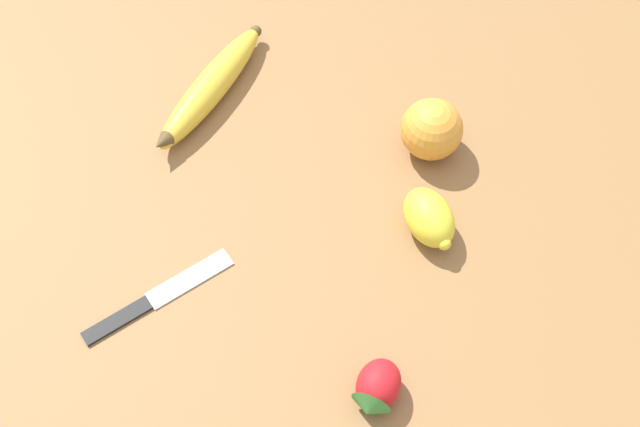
{
  "coord_description": "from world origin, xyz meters",
  "views": [
    {
      "loc": [
        0.51,
        -0.16,
        0.84
      ],
      "look_at": [
        0.06,
        0.03,
        0.03
      ],
      "focal_mm": 50.0,
      "sensor_mm": 36.0,
      "label": 1
    }
  ],
  "objects_px": {
    "strawberry": "(377,389)",
    "paring_knife": "(153,300)",
    "banana": "(210,88)",
    "orange": "(432,129)",
    "lemon": "(429,218)"
  },
  "relations": [
    {
      "from": "strawberry",
      "to": "lemon",
      "type": "xyz_separation_m",
      "value": [
        -0.15,
        0.13,
        0.0
      ]
    },
    {
      "from": "strawberry",
      "to": "lemon",
      "type": "height_order",
      "value": "lemon"
    },
    {
      "from": "strawberry",
      "to": "paring_knife",
      "type": "distance_m",
      "value": 0.25
    },
    {
      "from": "banana",
      "to": "orange",
      "type": "xyz_separation_m",
      "value": [
        0.17,
        0.2,
        0.02
      ]
    },
    {
      "from": "banana",
      "to": "orange",
      "type": "height_order",
      "value": "orange"
    },
    {
      "from": "paring_knife",
      "to": "orange",
      "type": "bearing_deg",
      "value": 88.67
    },
    {
      "from": "banana",
      "to": "lemon",
      "type": "bearing_deg",
      "value": 83.38
    },
    {
      "from": "lemon",
      "to": "paring_knife",
      "type": "xyz_separation_m",
      "value": [
        -0.04,
        -0.3,
        -0.02
      ]
    },
    {
      "from": "lemon",
      "to": "banana",
      "type": "bearing_deg",
      "value": -149.84
    },
    {
      "from": "banana",
      "to": "orange",
      "type": "relative_size",
      "value": 2.68
    },
    {
      "from": "orange",
      "to": "paring_knife",
      "type": "xyz_separation_m",
      "value": [
        0.06,
        -0.35,
        -0.03
      ]
    },
    {
      "from": "strawberry",
      "to": "paring_knife",
      "type": "relative_size",
      "value": 0.41
    },
    {
      "from": "paring_knife",
      "to": "banana",
      "type": "bearing_deg",
      "value": 136.31
    },
    {
      "from": "lemon",
      "to": "paring_knife",
      "type": "bearing_deg",
      "value": -96.92
    },
    {
      "from": "lemon",
      "to": "strawberry",
      "type": "bearing_deg",
      "value": -41.48
    }
  ]
}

